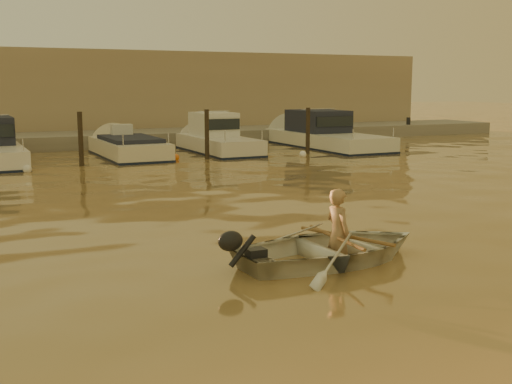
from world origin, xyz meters
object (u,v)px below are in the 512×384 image
moored_boat_4 (218,138)px  waterfront_building (37,95)px  moored_boat_3 (129,151)px  moored_boat_5 (326,134)px  person (338,234)px  dinghy (333,248)px

moored_boat_4 → waterfront_building: waterfront_building is taller
moored_boat_3 → moored_boat_5: 9.67m
person → moored_boat_4: moored_boat_4 is taller
person → dinghy: bearing=90.0°
moored_boat_3 → moored_boat_5: bearing=0.0°
dinghy → person: 0.26m
moored_boat_5 → waterfront_building: size_ratio=0.19×
moored_boat_3 → waterfront_building: 11.42m
moored_boat_3 → moored_boat_5: moored_boat_5 is taller
moored_boat_5 → waterfront_building: (-11.82, 11.00, 1.77)m
person → moored_boat_5: bearing=-33.8°
moored_boat_5 → moored_boat_4: bearing=180.0°
moored_boat_5 → waterfront_building: waterfront_building is taller
moored_boat_4 → moored_boat_5: size_ratio=0.74×
moored_boat_4 → moored_boat_3: bearing=180.0°
moored_boat_5 → waterfront_building: bearing=137.1°
dinghy → moored_boat_5: bearing=-34.1°
dinghy → moored_boat_5: 20.42m
dinghy → moored_boat_4: 18.12m
person → moored_boat_4: (5.00, 17.38, 0.15)m
moored_boat_4 → moored_boat_5: same height
moored_boat_3 → moored_boat_4: bearing=0.0°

